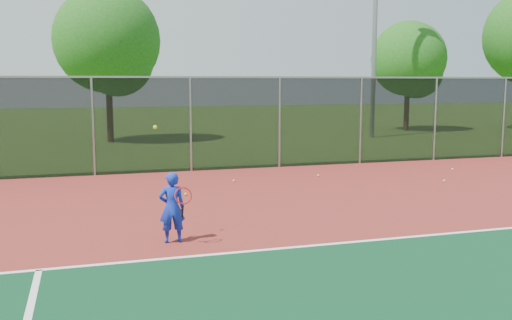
{
  "coord_description": "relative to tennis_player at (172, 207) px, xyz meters",
  "views": [
    {
      "loc": [
        -6.24,
        -5.99,
        2.89
      ],
      "look_at": [
        -2.93,
        5.0,
        1.3
      ],
      "focal_mm": 40.0,
      "sensor_mm": 36.0,
      "label": 1
    }
  ],
  "objects": [
    {
      "name": "tree_back_left",
      "position": [
        -0.17,
        17.94,
        3.91
      ],
      "size": [
        4.96,
        4.96,
        7.28
      ],
      "color": "#341F13",
      "rests_on": "ground"
    },
    {
      "name": "practice_ball_5",
      "position": [
        5.3,
        5.83,
        -0.61
      ],
      "size": [
        0.07,
        0.07,
        0.07
      ],
      "primitive_type": "sphere",
      "color": "#C7EE1B",
      "rests_on": "court_apron"
    },
    {
      "name": "practice_ball_0",
      "position": [
        8.4,
        3.92,
        -0.61
      ],
      "size": [
        0.07,
        0.07,
        0.07
      ],
      "primitive_type": "sphere",
      "color": "#C7EE1B",
      "rests_on": "court_apron"
    },
    {
      "name": "fence_back",
      "position": [
        4.81,
        8.04,
        0.9
      ],
      "size": [
        30.0,
        0.06,
        3.03
      ],
      "color": "black",
      "rests_on": "court_apron"
    },
    {
      "name": "tree_back_mid",
      "position": [
        16.81,
        19.51,
        3.32
      ],
      "size": [
        4.33,
        4.33,
        6.35
      ],
      "color": "#341F13",
      "rests_on": "ground"
    },
    {
      "name": "tennis_player",
      "position": [
        0.0,
        0.0,
        0.0
      ],
      "size": [
        0.59,
        0.57,
        2.11
      ],
      "color": "#132BBB",
      "rests_on": "court_apron"
    },
    {
      "name": "court_apron",
      "position": [
        4.81,
        -1.96,
        -0.65
      ],
      "size": [
        30.0,
        20.0,
        0.02
      ],
      "primitive_type": "cube",
      "color": "maroon",
      "rests_on": "ground"
    },
    {
      "name": "practice_ball_3",
      "position": [
        2.61,
        5.68,
        -0.61
      ],
      "size": [
        0.07,
        0.07,
        0.07
      ],
      "primitive_type": "sphere",
      "color": "#C7EE1B",
      "rests_on": "court_apron"
    },
    {
      "name": "practice_ball_2",
      "position": [
        0.7,
        4.32,
        -0.61
      ],
      "size": [
        0.07,
        0.07,
        0.07
      ],
      "primitive_type": "sphere",
      "color": "#C7EE1B",
      "rests_on": "court_apron"
    },
    {
      "name": "practice_ball_7",
      "position": [
        0.95,
        4.13,
        -0.61
      ],
      "size": [
        0.07,
        0.07,
        0.07
      ],
      "primitive_type": "sphere",
      "color": "#C7EE1B",
      "rests_on": "court_apron"
    },
    {
      "name": "practice_ball_6",
      "position": [
        9.97,
        5.73,
        -0.61
      ],
      "size": [
        0.07,
        0.07,
        0.07
      ],
      "primitive_type": "sphere",
      "color": "#C7EE1B",
      "rests_on": "court_apron"
    }
  ]
}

